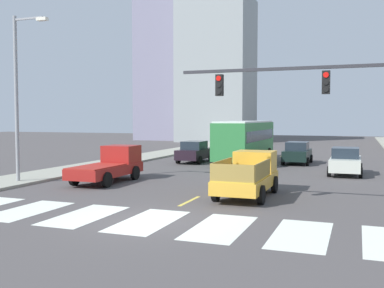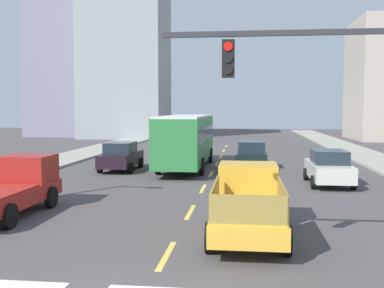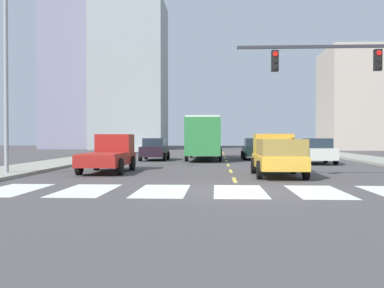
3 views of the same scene
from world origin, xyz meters
TOP-DOWN VIEW (x-y plane):
  - ground_plane at (0.00, 0.00)m, footprint 160.00×160.00m
  - sidewalk_left at (-11.27, 18.00)m, footprint 3.47×110.00m
  - crosswalk_stripe_1 at (-5.16, 0.00)m, footprint 1.69×3.80m
  - crosswalk_stripe_2 at (-2.58, 0.00)m, footprint 1.69×3.80m
  - crosswalk_stripe_3 at (0.00, 0.00)m, footprint 1.69×3.80m
  - crosswalk_stripe_4 at (2.58, 0.00)m, footprint 1.69×3.80m
  - crosswalk_stripe_5 at (5.16, 0.00)m, footprint 1.69×3.80m
  - lane_dash_0 at (0.00, 4.00)m, footprint 0.16×2.40m
  - lane_dash_1 at (0.00, 9.00)m, footprint 0.16×2.40m
  - lane_dash_2 at (0.00, 14.00)m, footprint 0.16×2.40m
  - lane_dash_3 at (0.00, 19.00)m, footprint 0.16×2.40m
  - lane_dash_4 at (0.00, 24.00)m, footprint 0.16×2.40m
  - lane_dash_5 at (0.00, 29.00)m, footprint 0.16×2.40m
  - lane_dash_6 at (0.00, 34.00)m, footprint 0.16×2.40m
  - lane_dash_7 at (0.00, 39.00)m, footprint 0.16×2.40m
  - pickup_stakebed at (2.06, 6.33)m, footprint 2.18×5.20m
  - pickup_dark at (-6.28, 8.09)m, footprint 2.18×5.20m
  - city_bus at (-1.72, 21.28)m, footprint 2.72×10.80m
  - sedan_near_left at (-5.55, 19.87)m, footprint 2.02×4.40m
  - sedan_far at (6.02, 15.78)m, footprint 2.02×4.40m
  - sedan_mid at (2.32, 21.65)m, footprint 2.02×4.40m
  - traffic_signal_gantry at (6.82, 3.19)m, footprint 10.17×0.27m
  - streetlight_left at (-10.43, 5.61)m, footprint 2.20×0.28m
  - block_mid_right at (-13.63, 51.89)m, footprint 10.37×9.57m

SIDE VIEW (x-z plane):
  - ground_plane at x=0.00m, z-range 0.00..0.00m
  - lane_dash_0 at x=0.00m, z-range 0.00..0.01m
  - lane_dash_1 at x=0.00m, z-range 0.00..0.01m
  - lane_dash_2 at x=0.00m, z-range 0.00..0.01m
  - lane_dash_3 at x=0.00m, z-range 0.00..0.01m
  - lane_dash_4 at x=0.00m, z-range 0.00..0.01m
  - lane_dash_5 at x=0.00m, z-range 0.00..0.01m
  - lane_dash_6 at x=0.00m, z-range 0.00..0.01m
  - lane_dash_7 at x=0.00m, z-range 0.00..0.01m
  - crosswalk_stripe_1 at x=-5.16m, z-range 0.00..0.01m
  - crosswalk_stripe_2 at x=-2.58m, z-range 0.00..0.01m
  - crosswalk_stripe_3 at x=0.00m, z-range 0.00..0.01m
  - crosswalk_stripe_4 at x=2.58m, z-range 0.00..0.01m
  - crosswalk_stripe_5 at x=5.16m, z-range 0.00..0.01m
  - sidewalk_left at x=-11.27m, z-range 0.00..0.15m
  - sedan_near_left at x=-5.55m, z-range 0.00..1.72m
  - sedan_far at x=6.02m, z-range 0.00..1.72m
  - sedan_mid at x=2.32m, z-range 0.00..1.72m
  - pickup_dark at x=-6.28m, z-range -0.06..1.90m
  - pickup_stakebed at x=2.06m, z-range -0.04..1.92m
  - city_bus at x=-1.72m, z-range 0.29..3.61m
  - traffic_signal_gantry at x=6.82m, z-range 1.24..7.24m
  - streetlight_left at x=-10.43m, z-range 0.47..9.47m
  - block_mid_right at x=-13.63m, z-range 0.00..21.73m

